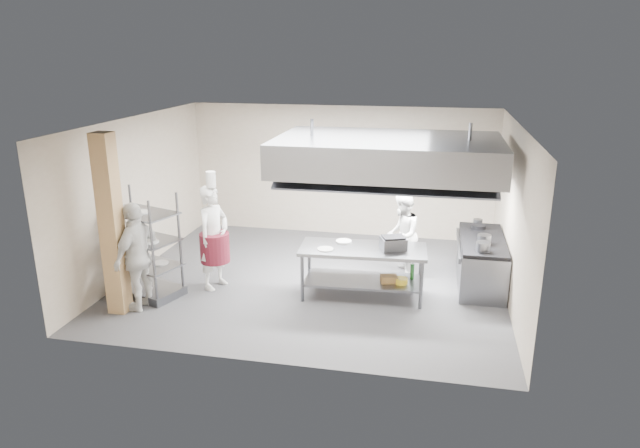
% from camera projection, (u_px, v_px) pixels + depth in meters
% --- Properties ---
extents(floor, '(7.00, 7.00, 0.00)m').
position_uv_depth(floor, '(313.00, 281.00, 10.82)').
color(floor, '#353538').
rests_on(floor, ground).
extents(ceiling, '(7.00, 7.00, 0.00)m').
position_uv_depth(ceiling, '(313.00, 122.00, 9.93)').
color(ceiling, silver).
rests_on(ceiling, wall_back).
extents(wall_back, '(7.00, 0.00, 7.00)m').
position_uv_depth(wall_back, '(341.00, 171.00, 13.18)').
color(wall_back, '#B8A792').
rests_on(wall_back, ground).
extents(wall_left, '(0.00, 6.00, 6.00)m').
position_uv_depth(wall_left, '(137.00, 195.00, 11.05)').
color(wall_left, '#B8A792').
rests_on(wall_left, ground).
extents(wall_right, '(0.00, 6.00, 6.00)m').
position_uv_depth(wall_right, '(513.00, 216.00, 9.69)').
color(wall_right, '#B8A792').
rests_on(wall_right, ground).
extents(column, '(0.30, 0.30, 3.00)m').
position_uv_depth(column, '(112.00, 226.00, 9.16)').
color(column, tan).
rests_on(column, floor).
extents(exhaust_hood, '(4.00, 2.50, 0.60)m').
position_uv_depth(exhaust_hood, '(388.00, 155.00, 10.23)').
color(exhaust_hood, gray).
rests_on(exhaust_hood, ceiling).
extents(hood_strip_a, '(1.60, 0.12, 0.04)m').
position_uv_depth(hood_strip_a, '(339.00, 170.00, 10.50)').
color(hood_strip_a, white).
rests_on(hood_strip_a, exhaust_hood).
extents(hood_strip_b, '(1.60, 0.12, 0.04)m').
position_uv_depth(hood_strip_b, '(438.00, 174.00, 10.15)').
color(hood_strip_b, white).
rests_on(hood_strip_b, exhaust_hood).
extents(wall_shelf, '(1.50, 0.28, 0.04)m').
position_uv_depth(wall_shelf, '(419.00, 176.00, 12.68)').
color(wall_shelf, gray).
rests_on(wall_shelf, wall_back).
extents(island, '(2.24, 1.04, 0.91)m').
position_uv_depth(island, '(363.00, 272.00, 10.03)').
color(island, slate).
rests_on(island, floor).
extents(island_worktop, '(2.24, 1.04, 0.06)m').
position_uv_depth(island_worktop, '(363.00, 249.00, 9.90)').
color(island_worktop, gray).
rests_on(island_worktop, island).
extents(island_undershelf, '(2.06, 0.94, 0.04)m').
position_uv_depth(island_undershelf, '(362.00, 280.00, 10.08)').
color(island_undershelf, slate).
rests_on(island_undershelf, island).
extents(pass_rack, '(1.42, 1.10, 1.88)m').
position_uv_depth(pass_rack, '(143.00, 244.00, 9.99)').
color(pass_rack, slate).
rests_on(pass_rack, floor).
extents(cooking_range, '(0.80, 2.00, 0.84)m').
position_uv_depth(cooking_range, '(481.00, 263.00, 10.56)').
color(cooking_range, gray).
rests_on(cooking_range, floor).
extents(range_top, '(0.78, 1.96, 0.06)m').
position_uv_depth(range_top, '(483.00, 240.00, 10.43)').
color(range_top, black).
rests_on(range_top, cooking_range).
extents(chef_head, '(0.66, 0.81, 1.91)m').
position_uv_depth(chef_head, '(214.00, 238.00, 10.29)').
color(chef_head, white).
rests_on(chef_head, floor).
extents(chef_line, '(0.63, 0.80, 1.62)m').
position_uv_depth(chef_line, '(402.00, 235.00, 10.89)').
color(chef_line, silver).
rests_on(chef_line, floor).
extents(chef_plating, '(0.64, 1.15, 1.85)m').
position_uv_depth(chef_plating, '(138.00, 256.00, 9.45)').
color(chef_plating, silver).
rests_on(chef_plating, floor).
extents(griddle, '(0.51, 0.46, 0.20)m').
position_uv_depth(griddle, '(393.00, 243.00, 9.81)').
color(griddle, slate).
rests_on(griddle, island_worktop).
extents(wicker_basket, '(0.32, 0.26, 0.12)m').
position_uv_depth(wicker_basket, '(389.00, 279.00, 9.92)').
color(wicker_basket, olive).
rests_on(wicker_basket, island_undershelf).
extents(stockpot, '(0.24, 0.24, 0.17)m').
position_uv_depth(stockpot, '(484.00, 239.00, 10.11)').
color(stockpot, slate).
rests_on(stockpot, range_top).
extents(plate_stack, '(0.28, 0.28, 0.05)m').
position_uv_depth(plate_stack, '(145.00, 262.00, 10.09)').
color(plate_stack, white).
rests_on(plate_stack, pass_rack).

